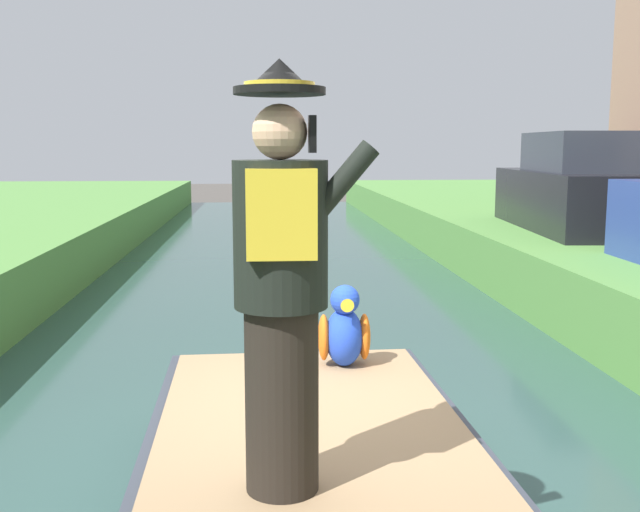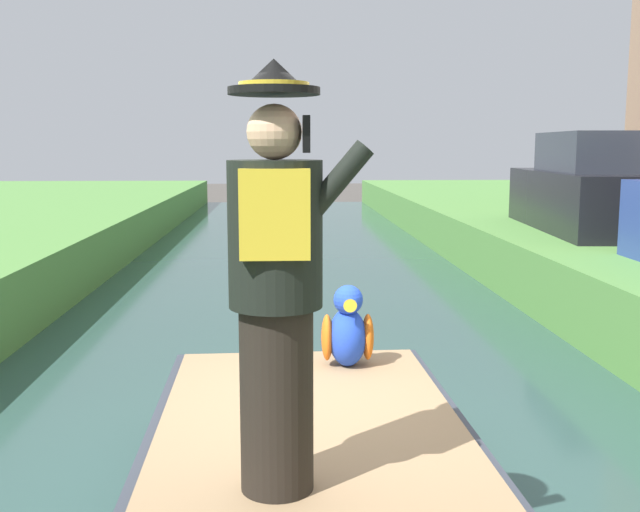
% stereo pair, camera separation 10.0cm
% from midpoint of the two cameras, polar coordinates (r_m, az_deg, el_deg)
% --- Properties ---
extents(ground_plane, '(80.00, 80.00, 0.00)m').
position_cam_midpoint_polar(ground_plane, '(4.85, -0.14, -18.69)').
color(ground_plane, '#4C4742').
extents(canal_water, '(5.85, 48.00, 0.10)m').
position_cam_midpoint_polar(canal_water, '(4.82, -0.14, -18.17)').
color(canal_water, '#2D4C47').
rests_on(canal_water, ground).
extents(person_pirate, '(0.61, 0.42, 1.85)m').
position_cam_midpoint_polar(person_pirate, '(3.17, -2.43, -2.01)').
color(person_pirate, black).
rests_on(person_pirate, boat).
extents(parrot_plush, '(0.36, 0.35, 0.57)m').
position_cam_midpoint_polar(parrot_plush, '(5.13, 2.68, -5.74)').
color(parrot_plush, blue).
rests_on(parrot_plush, boat).
extents(parked_car_dark, '(2.01, 4.12, 1.50)m').
position_cam_midpoint_polar(parked_car_dark, '(12.33, 20.49, 4.79)').
color(parked_car_dark, black).
rests_on(parked_car_dark, grass_bank_far).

